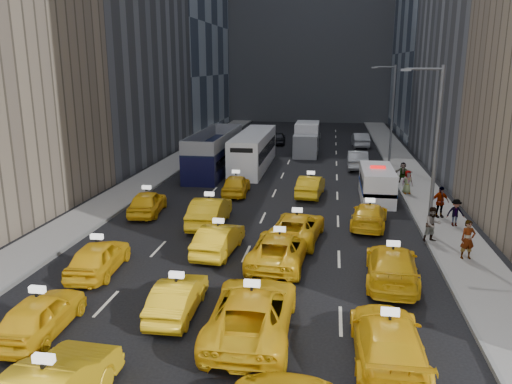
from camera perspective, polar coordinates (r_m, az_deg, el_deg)
ground at (r=17.61m, az=-5.71°, el=-16.50°), size 160.00×160.00×0.00m
sidewalk_west at (r=43.09m, az=-11.13°, el=2.13°), size 3.00×90.00×0.15m
sidewalk_east at (r=41.14m, az=17.61°, el=1.14°), size 3.00×90.00×0.15m
curb_west at (r=42.63m, az=-9.30°, el=2.10°), size 0.15×90.00×0.18m
curb_east at (r=40.93m, az=15.61°, el=1.24°), size 0.15×90.00×0.18m
streetlight_near at (r=27.44m, az=19.66°, el=4.95°), size 2.15×0.22×9.00m
streetlight_far at (r=47.09m, az=15.19°, el=8.89°), size 2.15×0.22×9.00m
taxi_4 at (r=19.06m, az=-23.43°, el=-12.73°), size 1.83×4.25×1.43m
taxi_5 at (r=19.07m, az=-8.96°, el=-11.78°), size 1.48×4.07×1.33m
taxi_6 at (r=17.51m, az=-0.45°, el=-13.51°), size 2.81×5.98×1.65m
taxi_7 at (r=16.53m, az=14.86°, el=-16.11°), size 2.21×5.29×1.53m
taxi_8 at (r=23.33m, az=-17.56°, el=-7.11°), size 2.05×4.46×1.48m
taxi_9 at (r=24.58m, az=-4.29°, el=-5.39°), size 1.90×4.50×1.45m
taxi_10 at (r=23.26m, az=2.70°, el=-6.49°), size 2.80×5.46×1.47m
taxi_11 at (r=22.13m, az=15.26°, el=-8.08°), size 2.49×5.36×1.52m
taxi_12 at (r=31.53m, az=-12.31°, el=-1.17°), size 2.26×4.54×1.49m
taxi_13 at (r=28.81m, az=-5.32°, el=-2.22°), size 1.84×5.01×1.64m
taxi_14 at (r=26.37m, az=4.70°, el=-4.02°), size 2.99×5.42×1.44m
taxi_15 at (r=29.17m, az=12.83°, el=-2.62°), size 2.50×4.84×1.34m
taxi_16 at (r=35.49m, az=-2.30°, el=0.85°), size 1.90×4.33×1.45m
taxi_17 at (r=35.26m, az=6.26°, el=0.70°), size 1.99×4.57×1.46m
nypd_van at (r=35.00m, az=13.64°, el=0.84°), size 2.52×5.64×2.36m
double_decker at (r=43.19m, az=-4.73°, el=4.57°), size 3.34×11.90×3.42m
city_bus at (r=44.63m, az=-0.27°, el=4.76°), size 3.16×12.33×3.16m
box_truck at (r=52.00m, az=5.81°, el=6.05°), size 3.25×7.15×3.15m
misc_car_0 at (r=45.40m, az=11.52°, el=3.67°), size 1.75×4.91×1.61m
misc_car_1 at (r=55.17m, az=-3.06°, el=5.80°), size 2.82×5.86×1.61m
misc_car_2 at (r=61.26m, az=6.35°, el=6.49°), size 2.29×4.97×1.41m
misc_car_3 at (r=58.39m, az=2.53°, el=6.19°), size 1.98×4.32×1.44m
misc_car_4 at (r=57.54m, az=11.83°, el=5.86°), size 1.92×4.90×1.59m
pedestrian_0 at (r=25.37m, az=23.04°, el=-5.03°), size 0.76×0.58×1.87m
pedestrian_1 at (r=27.14m, az=19.53°, el=-3.52°), size 1.01×0.77×1.83m
pedestrian_2 at (r=30.24m, az=21.85°, el=-2.20°), size 1.05×0.54×1.55m
pedestrian_3 at (r=31.59m, az=20.29°, el=-1.07°), size 1.20×0.82×1.88m
pedestrian_4 at (r=36.74m, az=16.91°, el=1.10°), size 0.90×0.66×1.65m
pedestrian_5 at (r=40.15m, az=16.43°, el=2.17°), size 1.47×0.49×1.57m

